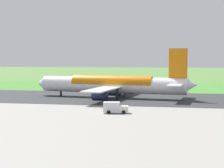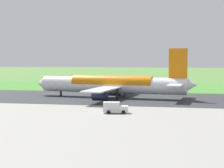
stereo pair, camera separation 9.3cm
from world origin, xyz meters
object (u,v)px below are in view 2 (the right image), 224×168
(no_stopping_sign, at_px, (153,85))
(service_truck_fuel, at_px, (114,107))
(airliner_main, at_px, (113,84))
(traffic_cone_orange, at_px, (140,87))

(no_stopping_sign, bearing_deg, service_truck_fuel, 86.69)
(service_truck_fuel, distance_m, no_stopping_sign, 66.98)
(airliner_main, relative_size, no_stopping_sign, 19.21)
(airliner_main, xyz_separation_m, service_truck_fuel, (-6.44, 32.34, -2.95))
(airliner_main, bearing_deg, service_truck_fuel, 101.26)
(service_truck_fuel, height_order, no_stopping_sign, no_stopping_sign)
(no_stopping_sign, distance_m, traffic_cone_orange, 8.80)
(traffic_cone_orange, bearing_deg, no_stopping_sign, 134.39)
(service_truck_fuel, height_order, traffic_cone_orange, service_truck_fuel)
(traffic_cone_orange, bearing_deg, airliner_main, 84.08)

